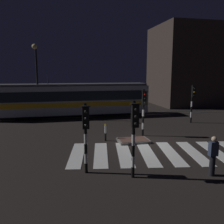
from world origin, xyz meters
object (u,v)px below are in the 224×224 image
at_px(bollard_island_edge, 105,132).
at_px(traffic_light_corner_far_right, 193,98).
at_px(traffic_light_corner_near_left, 86,128).
at_px(pedestrian_waiting_at_kerb, 213,156).
at_px(traffic_light_kerb_mid_left, 134,128).
at_px(tram, 72,99).
at_px(street_lamp_trackside_left, 37,73).
at_px(traffic_light_median_centre, 144,106).

bearing_deg(bollard_island_edge, traffic_light_corner_far_right, 23.86).
relative_size(traffic_light_corner_near_left, pedestrian_waiting_at_kerb, 1.79).
distance_m(traffic_light_kerb_mid_left, tram, 14.48).
bearing_deg(tram, bollard_island_edge, -79.64).
height_order(traffic_light_corner_far_right, street_lamp_trackside_left, street_lamp_trackside_left).
height_order(traffic_light_kerb_mid_left, bollard_island_edge, traffic_light_kerb_mid_left).
height_order(traffic_light_median_centre, bollard_island_edge, traffic_light_median_centre).
bearing_deg(street_lamp_trackside_left, tram, 18.71).
relative_size(traffic_light_corner_near_left, traffic_light_corner_far_right, 0.93).
relative_size(traffic_light_median_centre, traffic_light_corner_near_left, 1.05).
height_order(tram, pedestrian_waiting_at_kerb, tram).
height_order(traffic_light_corner_near_left, traffic_light_corner_far_right, traffic_light_corner_far_right).
height_order(pedestrian_waiting_at_kerb, bollard_island_edge, pedestrian_waiting_at_kerb).
bearing_deg(traffic_light_median_centre, traffic_light_corner_far_right, 29.31).
distance_m(traffic_light_corner_far_right, street_lamp_trackside_left, 13.82).
bearing_deg(traffic_light_corner_near_left, bollard_island_edge, 69.57).
bearing_deg(bollard_island_edge, traffic_light_corner_near_left, -110.43).
bearing_deg(bollard_island_edge, traffic_light_median_centre, 11.40).
bearing_deg(traffic_light_corner_near_left, pedestrian_waiting_at_kerb, -14.45).
distance_m(traffic_light_kerb_mid_left, street_lamp_trackside_left, 14.34).
bearing_deg(traffic_light_corner_far_right, traffic_light_kerb_mid_left, -131.68).
bearing_deg(tram, pedestrian_waiting_at_kerb, -71.20).
height_order(traffic_light_corner_near_left, traffic_light_kerb_mid_left, traffic_light_kerb_mid_left).
relative_size(traffic_light_corner_near_left, traffic_light_kerb_mid_left, 0.95).
relative_size(traffic_light_corner_near_left, tram, 0.20).
xyz_separation_m(traffic_light_corner_near_left, bollard_island_edge, (1.73, 4.64, -1.46)).
distance_m(traffic_light_median_centre, pedestrian_waiting_at_kerb, 6.68).
bearing_deg(pedestrian_waiting_at_kerb, street_lamp_trackside_left, 120.63).
bearing_deg(bollard_island_edge, pedestrian_waiting_at_kerb, -60.12).
xyz_separation_m(traffic_light_corner_far_right, tram, (-9.90, 5.20, -0.42)).
relative_size(traffic_light_corner_far_right, tram, 0.22).
bearing_deg(pedestrian_waiting_at_kerb, traffic_light_corner_far_right, 63.27).
relative_size(traffic_light_kerb_mid_left, pedestrian_waiting_at_kerb, 1.89).
bearing_deg(traffic_light_kerb_mid_left, bollard_island_edge, 91.18).
xyz_separation_m(traffic_light_median_centre, traffic_light_corner_near_left, (-4.47, -5.20, -0.10)).
height_order(traffic_light_kerb_mid_left, traffic_light_corner_far_right, traffic_light_corner_far_right).
height_order(traffic_light_corner_near_left, tram, tram).
distance_m(street_lamp_trackside_left, bollard_island_edge, 9.86).
height_order(tram, bollard_island_edge, tram).
height_order(traffic_light_corner_far_right, bollard_island_edge, traffic_light_corner_far_right).
relative_size(tram, bollard_island_edge, 13.56).
distance_m(traffic_light_median_centre, traffic_light_corner_near_left, 6.85).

